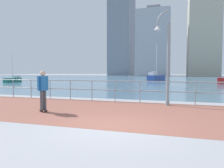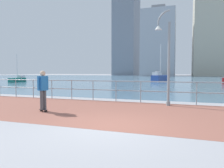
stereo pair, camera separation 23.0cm
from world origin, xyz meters
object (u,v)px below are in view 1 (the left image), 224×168
object	(u,v)px
sailboat_yellow	(13,79)
skateboarder	(43,87)
lamppost	(165,53)
sailboat_teal	(156,77)

from	to	relation	value
sailboat_yellow	skateboarder	bearing A→B (deg)	-45.24
lamppost	sailboat_teal	world-z (taller)	sailboat_teal
skateboarder	sailboat_teal	distance (m)	32.52
sailboat_teal	sailboat_yellow	distance (m)	25.20
sailboat_teal	skateboarder	bearing A→B (deg)	-93.32
sailboat_teal	sailboat_yellow	xyz separation A→B (m)	(-22.12, -12.07, -0.22)
lamppost	sailboat_teal	distance (m)	29.41
lamppost	sailboat_teal	size ratio (longest dim) A/B	0.67
skateboarder	sailboat_teal	size ratio (longest dim) A/B	0.25
lamppost	skateboarder	distance (m)	5.91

